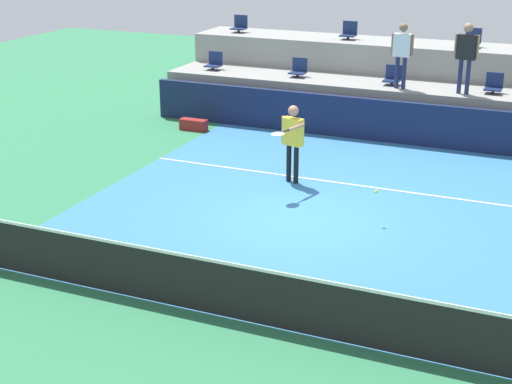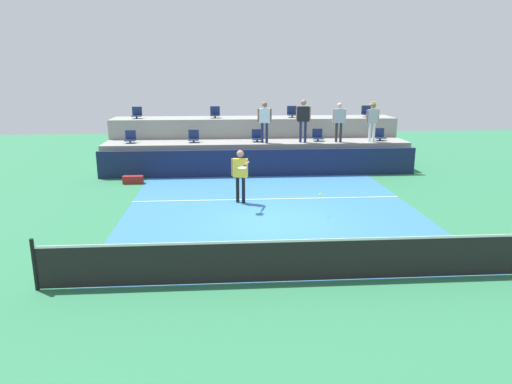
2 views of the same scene
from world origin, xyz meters
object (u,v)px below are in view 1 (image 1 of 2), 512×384
object	(u,v)px
stadium_chair_lower_far_left	(214,62)
spectator_in_grey	(466,51)
stadium_chair_lower_left	(299,69)
tennis_ball	(376,192)
stadium_chair_lower_right	(494,85)
tennis_player	(292,136)
stadium_chair_upper_right	(473,39)
spectator_in_white	(402,49)
stadium_chair_upper_far_left	(240,25)
stadium_chair_upper_left	(349,32)
equipment_bag	(194,125)
stadium_chair_lower_center	(393,77)

from	to	relation	value
stadium_chair_lower_far_left	spectator_in_grey	bearing A→B (deg)	-3.02
stadium_chair_lower_left	tennis_ball	world-z (taller)	stadium_chair_lower_left
stadium_chair_lower_right	tennis_player	size ratio (longest dim) A/B	0.30
stadium_chair_lower_far_left	stadium_chair_upper_right	distance (m)	7.40
stadium_chair_lower_far_left	spectator_in_white	distance (m)	5.72
stadium_chair_lower_far_left	stadium_chair_lower_right	distance (m)	8.00
stadium_chair_upper_far_left	spectator_in_grey	xyz separation A→B (m)	(7.27, -2.18, 0.03)
stadium_chair_upper_left	tennis_ball	bearing A→B (deg)	-69.69
stadium_chair_lower_far_left	equipment_bag	distance (m)	2.61
stadium_chair_lower_far_left	spectator_in_grey	size ratio (longest dim) A/B	0.29
stadium_chair_lower_center	stadium_chair_lower_right	bearing A→B (deg)	0.00
stadium_chair_upper_far_left	equipment_bag	xyz separation A→B (m)	(0.41, -4.01, -2.16)
stadium_chair_lower_left	tennis_player	xyz separation A→B (m)	(1.78, -5.22, -0.39)
tennis_player	spectator_in_white	distance (m)	5.13
stadium_chair_lower_far_left	stadium_chair_lower_left	xyz separation A→B (m)	(2.66, 0.00, 0.00)
stadium_chair_lower_left	stadium_chair_upper_far_left	size ratio (longest dim) A/B	1.00
stadium_chair_lower_left	stadium_chair_upper_right	size ratio (longest dim) A/B	1.00
stadium_chair_lower_left	tennis_ball	distance (m)	7.97
stadium_chair_upper_far_left	tennis_player	xyz separation A→B (m)	(4.42, -7.02, -1.24)
tennis_player	spectator_in_white	world-z (taller)	spectator_in_white
stadium_chair_lower_center	equipment_bag	world-z (taller)	stadium_chair_lower_center
spectator_in_grey	tennis_ball	distance (m)	6.65
stadium_chair_lower_right	equipment_bag	world-z (taller)	stadium_chair_lower_right
tennis_player	stadium_chair_lower_center	bearing A→B (deg)	79.99
stadium_chair_upper_right	stadium_chair_lower_center	bearing A→B (deg)	-134.45
stadium_chair_lower_center	tennis_player	world-z (taller)	stadium_chair_lower_center
stadium_chair_lower_center	equipment_bag	bearing A→B (deg)	-155.86
stadium_chair_upper_right	spectator_in_white	world-z (taller)	spectator_in_white
tennis_ball	stadium_chair_upper_right	bearing A→B (deg)	87.43
spectator_in_grey	tennis_ball	size ratio (longest dim) A/B	26.40
spectator_in_grey	stadium_chair_upper_far_left	bearing A→B (deg)	163.27
stadium_chair_upper_left	stadium_chair_lower_right	bearing A→B (deg)	-22.07
stadium_chair_lower_left	stadium_chair_upper_left	bearing A→B (deg)	63.35
stadium_chair_upper_far_left	equipment_bag	distance (m)	4.58
stadium_chair_lower_left	stadium_chair_lower_center	size ratio (longest dim) A/B	1.00
stadium_chair_lower_right	tennis_ball	distance (m)	6.96
stadium_chair_lower_left	stadium_chair_lower_right	distance (m)	5.34
spectator_in_white	spectator_in_grey	world-z (taller)	spectator_in_grey
stadium_chair_lower_far_left	stadium_chair_upper_right	world-z (taller)	stadium_chair_upper_right
stadium_chair_upper_right	equipment_bag	distance (m)	8.10
stadium_chair_lower_far_left	stadium_chair_lower_center	xyz separation A→B (m)	(5.36, 0.00, 0.00)
tennis_player	equipment_bag	size ratio (longest dim) A/B	2.30
stadium_chair_lower_center	spectator_in_grey	xyz separation A→B (m)	(1.92, -0.38, 0.88)
stadium_chair_lower_left	spectator_in_white	bearing A→B (deg)	-7.31
tennis_ball	stadium_chair_lower_far_left	bearing A→B (deg)	134.76
stadium_chair_lower_far_left	stadium_chair_lower_center	world-z (taller)	same
stadium_chair_upper_far_left	tennis_ball	xyz separation A→B (m)	(6.72, -8.60, -1.66)
spectator_in_grey	tennis_ball	bearing A→B (deg)	-94.84
spectator_in_grey	stadium_chair_lower_right	bearing A→B (deg)	28.17
equipment_bag	stadium_chair_upper_right	bearing A→B (deg)	30.91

